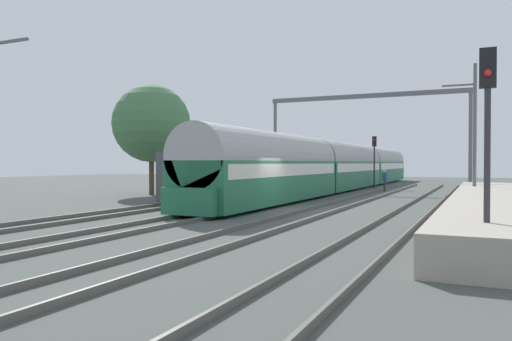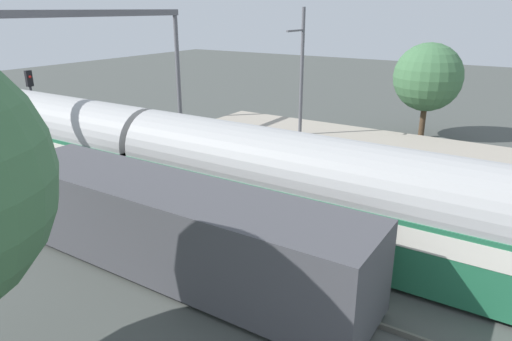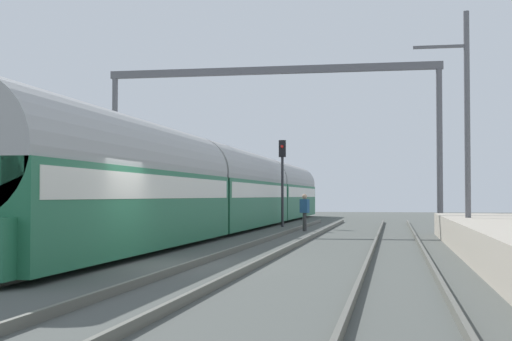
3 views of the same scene
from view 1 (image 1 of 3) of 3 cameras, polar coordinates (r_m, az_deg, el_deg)
ground at (r=23.62m, az=2.97°, el=-4.59°), size 120.00×120.00×0.00m
track_far_west at (r=26.34m, az=-9.02°, el=-3.86°), size 1.52×60.00×0.16m
track_west at (r=24.40m, az=-1.32°, el=-4.23°), size 1.52×60.00×0.16m
track_east at (r=22.96m, az=7.54°, el=-4.56°), size 1.52×60.00×0.16m
track_far_east at (r=22.13m, az=17.32°, el=-4.79°), size 1.52×60.00×0.16m
platform at (r=23.94m, az=27.06°, el=-3.54°), size 4.40×28.00×0.90m
passenger_train at (r=42.68m, az=10.21°, el=0.50°), size 2.93×49.20×3.82m
freight_car at (r=31.87m, az=-2.54°, el=-0.52°), size 2.80×13.00×2.70m
person_crossing at (r=40.30m, az=14.63°, el=-0.88°), size 0.46×0.37×1.73m
railway_signal_near at (r=12.38m, az=25.15°, el=4.78°), size 0.36×0.30×4.85m
railway_signal_far at (r=45.12m, az=13.50°, el=1.79°), size 0.36×0.30×4.61m
catenary_gantry at (r=41.23m, az=12.46°, el=5.92°), size 16.16×0.28×7.86m
catenary_pole_east_mid at (r=31.29m, az=23.85°, el=4.28°), size 1.90×0.20×8.00m
tree_west_background at (r=35.66m, az=-11.98°, el=5.32°), size 5.46×5.46×7.76m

